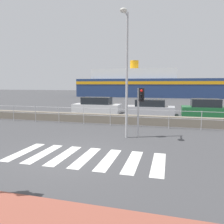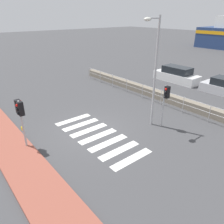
{
  "view_description": "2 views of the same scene",
  "coord_description": "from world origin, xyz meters",
  "px_view_note": "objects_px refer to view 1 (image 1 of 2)",
  "views": [
    {
      "loc": [
        3.76,
        -7.44,
        2.77
      ],
      "look_at": [
        1.27,
        2.0,
        1.5
      ],
      "focal_mm": 35.0,
      "sensor_mm": 36.0,
      "label": 1
    },
    {
      "loc": [
        9.4,
        -6.07,
        6.24
      ],
      "look_at": [
        0.78,
        1.0,
        1.2
      ],
      "focal_mm": 35.0,
      "sensor_mm": 36.0,
      "label": 2
    }
  ],
  "objects_px": {
    "parked_car_white": "(97,106)",
    "parked_car_silver": "(150,108)",
    "streetlamp": "(126,62)",
    "parked_car_green": "(205,109)",
    "ferry_boat": "(148,85)",
    "traffic_light_far": "(140,101)"
  },
  "relations": [
    {
      "from": "ferry_boat",
      "to": "parked_car_green",
      "type": "height_order",
      "value": "ferry_boat"
    },
    {
      "from": "traffic_light_far",
      "to": "parked_car_green",
      "type": "height_order",
      "value": "traffic_light_far"
    },
    {
      "from": "parked_car_white",
      "to": "streetlamp",
      "type": "bearing_deg",
      "value": -63.2
    },
    {
      "from": "streetlamp",
      "to": "parked_car_silver",
      "type": "height_order",
      "value": "streetlamp"
    },
    {
      "from": "streetlamp",
      "to": "parked_car_silver",
      "type": "relative_size",
      "value": 1.44
    },
    {
      "from": "parked_car_white",
      "to": "parked_car_silver",
      "type": "distance_m",
      "value": 5.12
    },
    {
      "from": "ferry_boat",
      "to": "parked_car_white",
      "type": "relative_size",
      "value": 6.88
    },
    {
      "from": "ferry_boat",
      "to": "parked_car_silver",
      "type": "relative_size",
      "value": 7.29
    },
    {
      "from": "ferry_boat",
      "to": "parked_car_white",
      "type": "distance_m",
      "value": 27.45
    },
    {
      "from": "streetlamp",
      "to": "parked_car_green",
      "type": "bearing_deg",
      "value": 61.32
    },
    {
      "from": "parked_car_green",
      "to": "parked_car_silver",
      "type": "bearing_deg",
      "value": 180.0
    },
    {
      "from": "streetlamp",
      "to": "parked_car_green",
      "type": "distance_m",
      "value": 11.05
    },
    {
      "from": "traffic_light_far",
      "to": "parked_car_green",
      "type": "xyz_separation_m",
      "value": [
        4.41,
        8.8,
        -1.24
      ]
    },
    {
      "from": "parked_car_white",
      "to": "traffic_light_far",
      "type": "bearing_deg",
      "value": -58.69
    },
    {
      "from": "parked_car_white",
      "to": "parked_car_silver",
      "type": "height_order",
      "value": "parked_car_white"
    },
    {
      "from": "ferry_boat",
      "to": "parked_car_green",
      "type": "relative_size",
      "value": 8.17
    },
    {
      "from": "parked_car_green",
      "to": "streetlamp",
      "type": "bearing_deg",
      "value": -118.68
    },
    {
      "from": "streetlamp",
      "to": "parked_car_silver",
      "type": "distance_m",
      "value": 9.84
    },
    {
      "from": "traffic_light_far",
      "to": "parked_car_white",
      "type": "relative_size",
      "value": 0.56
    },
    {
      "from": "traffic_light_far",
      "to": "parked_car_white",
      "type": "xyz_separation_m",
      "value": [
        -5.35,
        8.8,
        -1.24
      ]
    },
    {
      "from": "parked_car_white",
      "to": "parked_car_silver",
      "type": "bearing_deg",
      "value": 0.0
    },
    {
      "from": "traffic_light_far",
      "to": "ferry_boat",
      "type": "relative_size",
      "value": 0.08
    }
  ]
}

